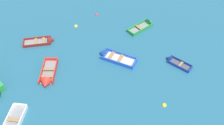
{
  "coord_description": "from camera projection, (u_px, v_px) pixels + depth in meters",
  "views": [
    {
      "loc": [
        4.35,
        5.34,
        19.96
      ],
      "look_at": [
        0.0,
        24.24,
        0.15
      ],
      "focal_mm": 40.1,
      "sensor_mm": 36.0,
      "label": 1
    }
  ],
  "objects": [
    {
      "name": "mooring_buoy_central",
      "position": [
        97.0,
        15.0,
        34.4
      ],
      "size": [
        0.41,
        0.41,
        0.41
      ],
      "primitive_type": "sphere",
      "color": "red",
      "rests_on": "ground_plane"
    },
    {
      "name": "rowboat_blue_outer_right",
      "position": [
        109.0,
        56.0,
        28.41
      ],
      "size": [
        4.64,
        2.4,
        1.43
      ],
      "color": "beige",
      "rests_on": "ground_plane"
    },
    {
      "name": "rowboat_green_outer_left",
      "position": [
        146.0,
        25.0,
        32.48
      ],
      "size": [
        3.36,
        3.83,
        1.16
      ],
      "color": "gray",
      "rests_on": "ground_plane"
    },
    {
      "name": "rowboat_maroon_cluster_outer",
      "position": [
        46.0,
        41.0,
        30.29
      ],
      "size": [
        3.93,
        2.65,
        1.26
      ],
      "color": "gray",
      "rests_on": "ground_plane"
    },
    {
      "name": "rowboat_deep_blue_back_row_right",
      "position": [
        173.0,
        61.0,
        27.86
      ],
      "size": [
        3.14,
        2.2,
        0.95
      ],
      "color": "#4C4C51",
      "rests_on": "ground_plane"
    },
    {
      "name": "rowboat_red_far_right",
      "position": [
        47.0,
        78.0,
        26.02
      ],
      "size": [
        2.22,
        4.22,
        1.31
      ],
      "color": "gray",
      "rests_on": "ground_plane"
    },
    {
      "name": "mooring_buoy_near_foreground",
      "position": [
        164.0,
        105.0,
        23.92
      ],
      "size": [
        0.46,
        0.46,
        0.46
      ],
      "primitive_type": "sphere",
      "color": "yellow",
      "rests_on": "ground_plane"
    },
    {
      "name": "mooring_buoy_midfield",
      "position": [
        76.0,
        26.0,
        32.56
      ],
      "size": [
        0.46,
        0.46,
        0.46
      ],
      "primitive_type": "sphere",
      "color": "yellow",
      "rests_on": "ground_plane"
    }
  ]
}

